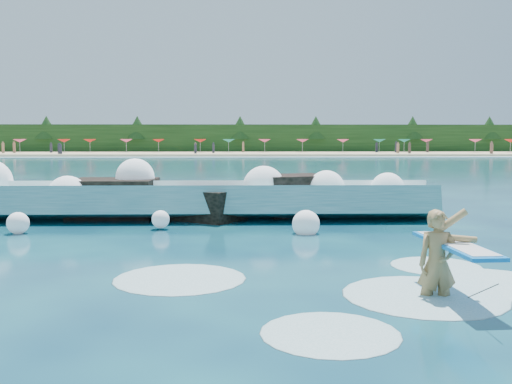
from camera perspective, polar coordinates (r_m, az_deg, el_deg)
ground at (r=11.51m, az=-7.29°, el=-6.89°), size 200.00×200.00×0.00m
beach at (r=89.23m, az=-2.16°, el=3.83°), size 140.00×20.00×0.40m
wet_band at (r=78.24m, az=-2.27°, el=3.51°), size 140.00×5.00×0.08m
treeline at (r=99.20m, az=-2.09°, el=5.30°), size 140.00×4.00×5.00m
breaking_wave at (r=17.83m, az=-9.48°, el=-0.98°), size 16.57×2.64×1.43m
rock_cluster at (r=18.06m, az=-5.87°, el=-0.93°), size 8.33×3.55×1.50m
surfer_with_board at (r=9.10m, az=18.05°, el=-6.45°), size 0.90×2.84×1.65m
wave_spray at (r=17.77m, az=-11.10°, el=0.33°), size 15.04×4.61×1.93m
surf_foam at (r=9.52m, az=13.41°, el=-9.57°), size 8.87×5.51×0.13m
beach_umbrellas at (r=91.14m, az=-2.39°, el=5.15°), size 112.85×6.75×0.50m
beachgoers at (r=88.36m, az=-11.21°, el=4.30°), size 88.06×10.58×1.94m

